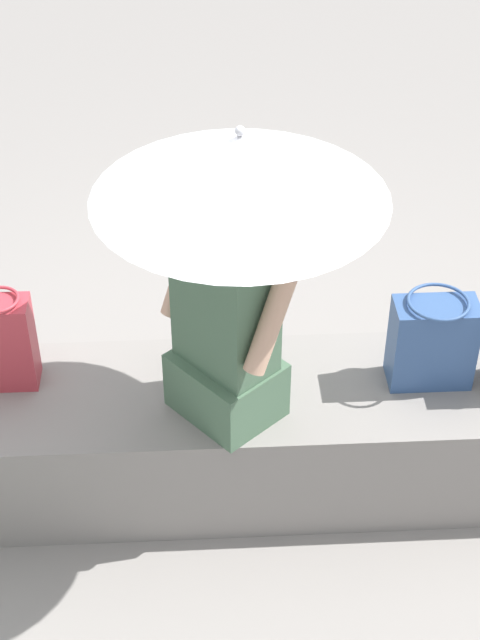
% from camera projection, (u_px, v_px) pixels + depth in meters
% --- Properties ---
extents(ground_plane, '(14.00, 14.00, 0.00)m').
position_uv_depth(ground_plane, '(252.00, 477.00, 3.75)').
color(ground_plane, gray).
extents(stone_bench, '(2.46, 0.59, 0.46)m').
position_uv_depth(stone_bench, '(253.00, 434.00, 3.61)').
color(stone_bench, gray).
rests_on(stone_bench, ground).
extents(person_seated, '(0.46, 0.49, 0.90)m').
position_uv_depth(person_seated, '(226.00, 321.00, 3.14)').
color(person_seated, '#47664C').
rests_on(person_seated, stone_bench).
extents(parasol, '(0.88, 0.88, 1.11)m').
position_uv_depth(parasol, '(240.00, 168.00, 2.74)').
color(parasol, '#B7B7BC').
rests_on(parasol, stone_bench).
extents(handbag_black, '(0.29, 0.22, 0.35)m').
position_uv_depth(handbag_black, '(432.00, 341.00, 3.40)').
color(handbag_black, '#335184').
rests_on(handbag_black, stone_bench).
extents(shoulder_bag_spare, '(0.20, 0.15, 0.37)m').
position_uv_depth(shoulder_bag_spare, '(5.00, 342.00, 3.39)').
color(shoulder_bag_spare, '#B2333D').
rests_on(shoulder_bag_spare, stone_bench).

